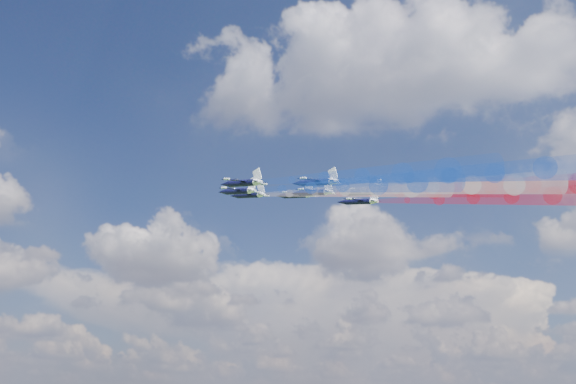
% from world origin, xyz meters
% --- Properties ---
extents(jet_lead, '(16.58, 15.35, 7.13)m').
position_xyz_m(jet_lead, '(-24.80, -16.12, 162.36)').
color(jet_lead, black).
extents(trail_lead, '(46.83, 25.52, 14.14)m').
position_xyz_m(trail_lead, '(2.52, -28.93, 156.60)').
color(trail_lead, white).
extents(jet_inner_left, '(16.58, 15.35, 7.13)m').
position_xyz_m(jet_inner_left, '(-21.88, -29.35, 158.99)').
color(jet_inner_left, black).
extents(trail_inner_left, '(46.83, 25.52, 14.14)m').
position_xyz_m(trail_inner_left, '(5.44, -42.16, 153.22)').
color(trail_inner_left, blue).
extents(jet_inner_right, '(16.58, 15.35, 7.13)m').
position_xyz_m(jet_inner_right, '(-13.88, -12.45, 162.32)').
color(jet_inner_right, black).
extents(trail_inner_right, '(46.83, 25.52, 14.14)m').
position_xyz_m(trail_inner_right, '(13.43, -25.26, 156.56)').
color(trail_inner_right, red).
extents(jet_outer_left, '(16.58, 15.35, 7.13)m').
position_xyz_m(jet_outer_left, '(-15.47, -41.98, 156.14)').
color(jet_outer_left, black).
extents(trail_outer_left, '(46.83, 25.52, 14.14)m').
position_xyz_m(trail_outer_left, '(11.85, -54.79, 150.38)').
color(trail_outer_left, blue).
extents(jet_center_third, '(16.58, 15.35, 7.13)m').
position_xyz_m(jet_center_third, '(-5.84, -24.74, 158.39)').
color(jet_center_third, black).
extents(trail_center_third, '(46.83, 25.52, 14.14)m').
position_xyz_m(trail_center_third, '(21.48, -37.55, 152.62)').
color(trail_center_third, white).
extents(jet_outer_right, '(16.58, 15.35, 7.13)m').
position_xyz_m(jet_outer_right, '(0.73, -8.66, 160.33)').
color(jet_outer_right, black).
extents(trail_outer_right, '(46.83, 25.52, 14.14)m').
position_xyz_m(trail_outer_right, '(28.05, -21.47, 154.56)').
color(trail_outer_right, red).
extents(jet_rear_left, '(16.58, 15.35, 7.13)m').
position_xyz_m(jet_rear_left, '(-1.40, -36.94, 156.36)').
color(jet_rear_left, black).
extents(trail_rear_left, '(46.83, 25.52, 14.14)m').
position_xyz_m(trail_rear_left, '(25.92, -49.75, 150.60)').
color(trail_rear_left, blue).
extents(jet_rear_right, '(16.58, 15.35, 7.13)m').
position_xyz_m(jet_rear_right, '(4.67, -21.77, 158.27)').
color(jet_rear_right, black).
extents(trail_rear_right, '(46.83, 25.52, 14.14)m').
position_xyz_m(trail_rear_right, '(31.99, -34.58, 152.50)').
color(trail_rear_right, red).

